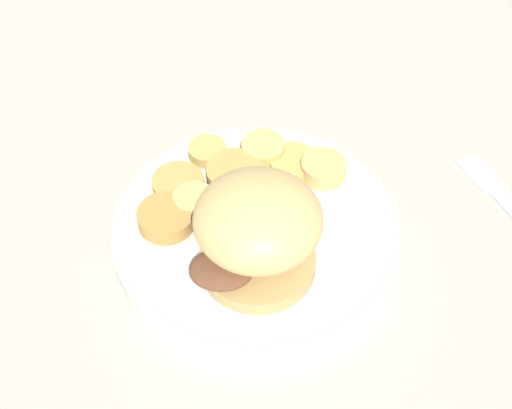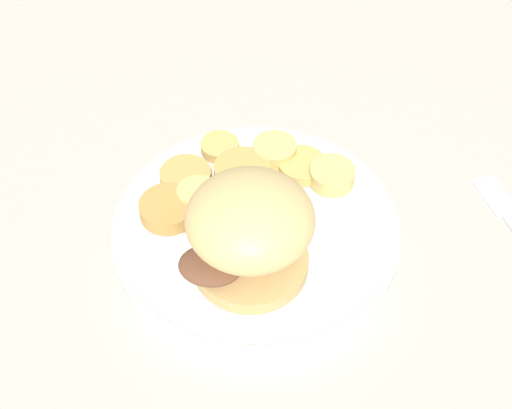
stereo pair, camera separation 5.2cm
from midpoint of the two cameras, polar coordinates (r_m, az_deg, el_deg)
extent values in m
plane|color=#B2A899|center=(0.63, 2.35, -2.88)|extent=(4.00, 4.00, 0.00)
cylinder|color=silver|center=(0.63, 2.37, -2.31)|extent=(0.25, 0.25, 0.02)
torus|color=silver|center=(0.62, 2.40, -1.83)|extent=(0.25, 0.25, 0.01)
cylinder|color=tan|center=(0.58, 2.11, -4.67)|extent=(0.10, 0.10, 0.01)
ellipsoid|color=#4C281E|center=(0.59, -0.69, -1.09)|extent=(0.06, 0.05, 0.02)
ellipsoid|color=#563323|center=(0.58, 3.75, -2.91)|extent=(0.06, 0.06, 0.01)
ellipsoid|color=#4C281E|center=(0.57, 1.69, -3.35)|extent=(0.03, 0.04, 0.02)
ellipsoid|color=brown|center=(0.56, -1.00, -5.05)|extent=(0.06, 0.07, 0.01)
ellipsoid|color=brown|center=(0.59, 3.67, -2.17)|extent=(0.03, 0.03, 0.01)
ellipsoid|color=#DBB26B|center=(0.54, 2.26, -1.31)|extent=(0.10, 0.10, 0.06)
cylinder|color=tan|center=(0.65, 1.20, 2.48)|extent=(0.05, 0.05, 0.02)
cylinder|color=tan|center=(0.66, 5.96, 3.01)|extent=(0.04, 0.04, 0.01)
cylinder|color=#DBB766|center=(0.63, -2.35, 0.62)|extent=(0.04, 0.04, 0.02)
cylinder|color=#DBB766|center=(0.67, 3.74, 4.20)|extent=(0.04, 0.04, 0.02)
cylinder|color=tan|center=(0.68, -0.72, 4.54)|extent=(0.04, 0.04, 0.01)
cylinder|color=#DBB766|center=(0.65, 8.15, 2.43)|extent=(0.04, 0.04, 0.02)
cylinder|color=#BC8942|center=(0.62, -4.69, -0.45)|extent=(0.05, 0.05, 0.01)
cylinder|color=tan|center=(0.65, -3.38, 2.18)|extent=(0.05, 0.05, 0.01)
cube|color=silver|center=(0.71, 20.62, 0.59)|extent=(0.05, 0.04, 0.00)
camera|label=1|loc=(0.03, -87.51, 2.82)|focal=50.00mm
camera|label=2|loc=(0.03, 92.49, -2.82)|focal=50.00mm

